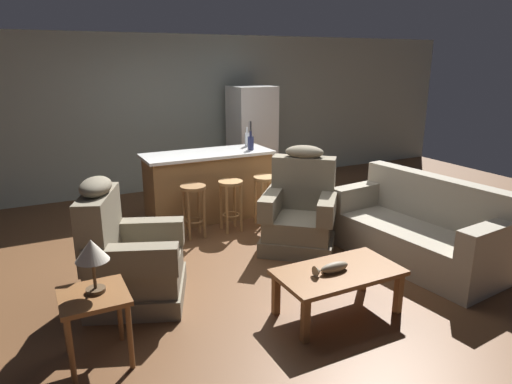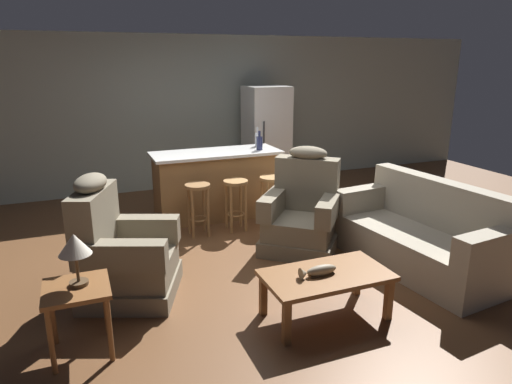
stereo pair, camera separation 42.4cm
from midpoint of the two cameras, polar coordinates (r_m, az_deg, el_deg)
name	(u,v)px [view 1 (the left image)]	position (r m, az deg, el deg)	size (l,w,h in m)	color
ground_plane	(251,250)	(5.48, -2.92, -7.34)	(12.00, 12.00, 0.00)	brown
back_wall	(169,114)	(8.04, -12.28, 9.51)	(12.00, 0.05, 2.60)	#939E93
coffee_table	(338,276)	(4.09, 7.30, -10.44)	(1.10, 0.60, 0.42)	brown
fish_figurine	(331,268)	(3.99, 6.37, -9.52)	(0.34, 0.10, 0.10)	#4C3823
couch	(419,232)	(5.35, 17.54, -4.79)	(1.04, 1.98, 0.94)	#9E937F
recliner_near_lamp	(127,259)	(4.47, -18.45, -7.97)	(1.09, 1.09, 1.20)	#756B56
recliner_near_island	(300,212)	(5.49, 3.37, -2.59)	(1.18, 1.18, 1.20)	#756B56
end_table	(94,306)	(3.69, -22.77, -13.08)	(0.48, 0.48, 0.56)	brown
table_lamp	(92,253)	(3.54, -23.14, -7.06)	(0.24, 0.24, 0.41)	#4C3823
kitchen_island	(209,185)	(6.51, -7.81, 0.84)	(1.80, 0.70, 0.95)	olive
bar_stool_left	(194,202)	(5.81, -9.88, -1.22)	(0.32, 0.32, 0.68)	olive
bar_stool_middle	(231,196)	(5.97, -5.21, -0.57)	(0.32, 0.32, 0.68)	#A87A47
bar_stool_right	(265,191)	(6.16, -0.81, 0.05)	(0.32, 0.32, 0.68)	#A87A47
refrigerator	(252,138)	(7.98, -2.05, 6.78)	(0.70, 0.69, 1.76)	white
bottle_tall_green	(247,139)	(6.81, -2.90, 6.62)	(0.07, 0.07, 0.28)	silver
bottle_short_amber	(251,143)	(6.51, -2.55, 6.16)	(0.09, 0.09, 0.27)	#23284C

